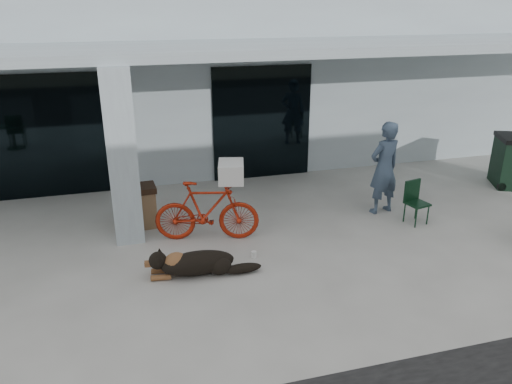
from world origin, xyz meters
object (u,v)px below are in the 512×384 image
object	(u,v)px
dog	(198,262)
person	(384,168)
bicycle	(207,211)
wheeled_bin	(512,161)
trash_receptacle	(144,206)
cafe_chair_far_a	(417,203)

from	to	relation	value
dog	person	xyz separation A→B (m)	(4.06, 1.50, 0.73)
bicycle	wheeled_bin	distance (m)	7.43
person	trash_receptacle	size ratio (longest dim) A/B	2.30
cafe_chair_far_a	wheeled_bin	distance (m)	3.56
trash_receptacle	person	bearing A→B (deg)	-7.19
dog	person	world-z (taller)	person
person	trash_receptacle	xyz separation A→B (m)	(-4.75, 0.60, -0.54)
trash_receptacle	bicycle	bearing A→B (deg)	-40.06
dog	bicycle	bearing A→B (deg)	78.53
dog	person	bearing A→B (deg)	26.21
dog	cafe_chair_far_a	distance (m)	4.52
trash_receptacle	dog	bearing A→B (deg)	-71.71
dog	wheeled_bin	distance (m)	8.04
wheeled_bin	cafe_chair_far_a	bearing A→B (deg)	-134.83
dog	cafe_chair_far_a	xyz separation A→B (m)	(4.44, 0.80, 0.20)
bicycle	person	size ratio (longest dim) A/B	0.99
cafe_chair_far_a	trash_receptacle	world-z (taller)	cafe_chair_far_a
dog	person	distance (m)	4.39
dog	person	size ratio (longest dim) A/B	0.71
person	dog	bearing A→B (deg)	7.95
dog	wheeled_bin	world-z (taller)	wheeled_bin
bicycle	cafe_chair_far_a	distance (m)	4.09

